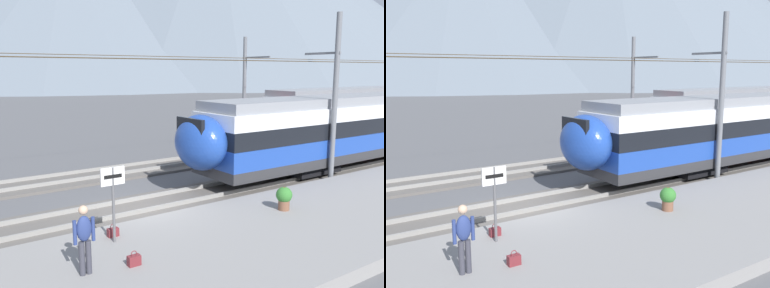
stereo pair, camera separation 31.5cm
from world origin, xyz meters
TOP-DOWN VIEW (x-y plane):
  - ground_plane at (0.00, 0.00)m, footprint 400.00×400.00m
  - platform_slab at (0.00, -4.26)m, footprint 120.00×6.20m
  - track_near at (0.00, 0.70)m, footprint 120.00×3.00m
  - track_far at (0.00, 6.34)m, footprint 120.00×3.00m
  - train_far_track at (24.73, 6.34)m, footprint 26.03×2.89m
  - catenary_mast_mid at (9.14, -0.81)m, footprint 47.65×1.94m
  - catenary_mast_far_side at (12.10, 8.30)m, footprint 47.65×2.45m
  - platform_sign at (-2.27, -2.47)m, footprint 0.70×0.08m
  - passenger_walking at (-3.64, -3.87)m, footprint 0.53×0.22m
  - handbag_beside_passenger at (-2.49, -4.11)m, footprint 0.32×0.18m
  - handbag_near_sign at (-2.14, -2.08)m, footprint 0.32×0.18m
  - potted_plant_platform_edge at (3.70, -3.19)m, footprint 0.55×0.55m
  - mountain_central_peak at (50.29, 153.96)m, footprint 175.17×175.17m

SIDE VIEW (x-z plane):
  - ground_plane at x=0.00m, z-range 0.00..0.00m
  - track_near at x=0.00m, z-range -0.07..0.21m
  - track_far at x=0.00m, z-range -0.07..0.21m
  - platform_slab at x=0.00m, z-range 0.00..0.39m
  - handbag_near_sign at x=-2.14m, z-range 0.33..0.71m
  - handbag_beside_passenger at x=-2.49m, z-range 0.33..0.72m
  - potted_plant_platform_edge at x=3.70m, z-range 0.46..1.27m
  - passenger_walking at x=-3.64m, z-range 0.49..2.18m
  - platform_sign at x=-2.27m, z-range 0.90..3.04m
  - train_far_track at x=24.73m, z-range 0.09..4.36m
  - catenary_mast_far_side at x=12.10m, z-range 0.24..7.51m
  - catenary_mast_mid at x=9.14m, z-range 0.19..7.80m
  - mountain_central_peak at x=50.29m, z-range 0.00..54.11m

